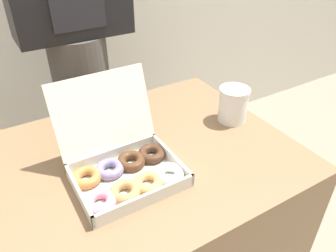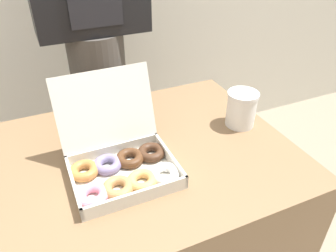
# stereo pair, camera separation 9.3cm
# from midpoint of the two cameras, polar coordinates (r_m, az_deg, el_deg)

# --- Properties ---
(table) EXTENTS (1.04, 0.72, 0.74)m
(table) POSITION_cam_midpoint_polar(r_m,az_deg,el_deg) (1.26, -4.23, -18.71)
(table) COLOR brown
(table) RESTS_ON ground_plane
(donut_box) EXTENTS (0.31, 0.29, 0.25)m
(donut_box) POSITION_cam_midpoint_polar(r_m,az_deg,el_deg) (0.92, -5.23, -6.50)
(donut_box) COLOR silver
(donut_box) RESTS_ON table
(coffee_cup) EXTENTS (0.10, 0.10, 0.12)m
(coffee_cup) POSITION_cam_midpoint_polar(r_m,az_deg,el_deg) (1.14, 14.95, 2.86)
(coffee_cup) COLOR white
(coffee_cup) RESTS_ON table
(person_customer) EXTENTS (0.46, 0.25, 1.76)m
(person_customer) POSITION_cam_midpoint_polar(r_m,az_deg,el_deg) (1.46, -11.12, 16.47)
(person_customer) COLOR #4C4742
(person_customer) RESTS_ON ground_plane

